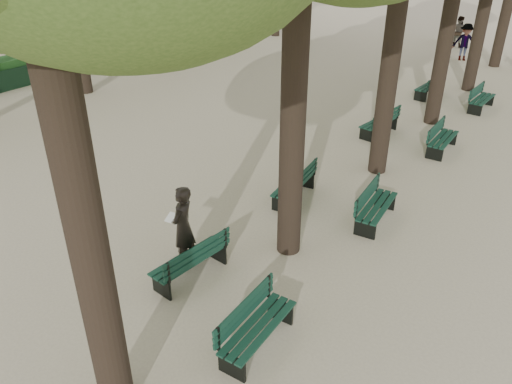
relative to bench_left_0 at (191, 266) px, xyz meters
The scene contains 15 objects.
ground 1.07m from the bench_left_0, 110.71° to the right, with size 120.00×120.00×0.00m, color beige.
bench_left_0 is the anchor object (origin of this frame).
bench_left_1 4.11m from the bench_left_0, 90.00° to the left, with size 0.79×1.86×0.92m.
bench_left_2 9.78m from the bench_left_0, 90.00° to the left, with size 0.81×1.86×0.92m.
bench_left_3 15.00m from the bench_left_0, 90.00° to the left, with size 0.69×1.84×0.92m.
bench_right_0 2.40m from the bench_left_0, 19.16° to the right, with size 0.65×1.82×0.92m.
bench_right_1 4.84m from the bench_left_0, 62.04° to the left, with size 0.74×1.85×0.92m.
bench_right_2 9.82m from the bench_left_0, 76.65° to the left, with size 0.60×1.81×0.92m.
bench_right_3 14.73m from the bench_left_0, 81.15° to the left, with size 0.66×1.83×0.92m.
man_with_map 0.84m from the bench_left_0, 144.97° to the left, with size 0.71×0.82×1.86m.
pedestrian_a 25.55m from the bench_left_0, 94.04° to the left, with size 0.85×0.35×1.75m, color #262628.
pedestrian_b 22.38m from the bench_left_0, 91.51° to the left, with size 1.23×0.38×1.90m, color #262628.
pedestrian_d 26.56m from the bench_left_0, 96.00° to the left, with size 0.80×0.33×1.63m, color #262628.
fence 18.35m from the bench_left_0, 146.86° to the left, with size 0.08×42.00×0.90m, color black.
hedge 18.94m from the bench_left_0, 148.02° to the left, with size 1.20×42.00×1.20m, color #184518.
Camera 1 is at (6.31, -5.08, 6.59)m, focal length 35.00 mm.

